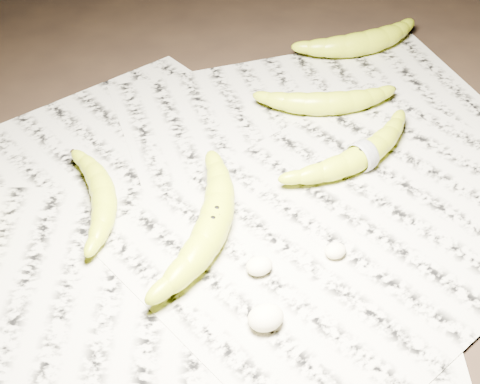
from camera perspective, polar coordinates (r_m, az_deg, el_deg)
name	(u,v)px	position (r m, az deg, el deg)	size (l,w,h in m)	color
ground	(257,212)	(0.85, 1.45, -1.75)	(3.00, 3.00, 0.00)	black
newspaper_patch	(243,200)	(0.86, 0.22, -0.73)	(0.90, 0.70, 0.01)	#B4B19B
banana_left_b	(103,194)	(0.85, -11.60, -0.13)	(0.17, 0.05, 0.03)	#B1C518
banana_center	(213,222)	(0.79, -2.28, -2.57)	(0.22, 0.07, 0.04)	#B1C518
banana_taped	(363,154)	(0.91, 10.44, 3.23)	(0.21, 0.06, 0.04)	#B1C518
banana_upper_a	(328,101)	(1.01, 7.49, 7.67)	(0.18, 0.06, 0.04)	#B1C518
banana_upper_b	(364,41)	(1.17, 10.55, 12.55)	(0.20, 0.06, 0.04)	#B1C518
measuring_tape	(363,154)	(0.91, 10.44, 3.23)	(0.04, 0.04, 0.00)	white
flesh_chunk_a	(266,315)	(0.71, 2.21, -10.47)	(0.04, 0.03, 0.02)	beige
flesh_chunk_b	(259,263)	(0.76, 1.66, -6.12)	(0.03, 0.03, 0.02)	beige
flesh_chunk_c	(336,248)	(0.79, 8.17, -4.78)	(0.03, 0.02, 0.02)	beige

